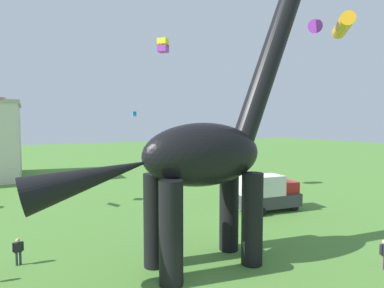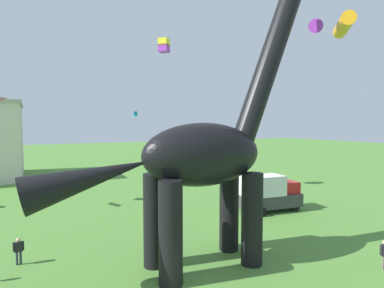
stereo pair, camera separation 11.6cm
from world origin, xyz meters
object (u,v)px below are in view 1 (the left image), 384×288
Objects in this scene: person_strolling_adult at (18,249)px; kite_drifting at (337,26)px; kite_apex at (134,114)px; dinosaur_sculpture at (202,155)px; kite_trailing at (163,45)px; kite_high_left at (189,154)px; person_photographer at (384,251)px; parked_box_truck at (268,193)px.

kite_drifting reaches higher than person_strolling_adult.
kite_apex reaches higher than person_strolling_adult.
kite_drifting is at bearing 7.03° from dinosaur_sculpture.
kite_trailing is (4.98, 17.44, 10.04)m from dinosaur_sculpture.
kite_high_left is 12.84m from kite_trailing.
person_strolling_adult is 1.04× the size of kite_trailing.
dinosaur_sculpture is 11.19m from person_strolling_adult.
person_strolling_adult is at bearing 165.11° from kite_drifting.
dinosaur_sculpture is 12.21m from kite_high_left.
kite_high_left is 0.72× the size of kite_drifting.
kite_trailing reaches higher than kite_apex.
person_strolling_adult is at bearing 22.01° from person_photographer.
dinosaur_sculpture is 11.67× the size of kite_trailing.
kite_high_left reaches higher than person_photographer.
dinosaur_sculpture is 2.87× the size of parked_box_truck.
person_strolling_adult is 2.75× the size of kite_apex.
parked_box_truck is at bearing 41.53° from dinosaur_sculpture.
parked_box_truck reaches higher than person_photographer.
kite_apex is 0.23× the size of kite_high_left.
kite_drifting is at bearing -58.06° from person_photographer.
person_photographer is at bearing -108.97° from kite_drifting.
kite_trailing reaches higher than person_strolling_adult.
person_strolling_adult is 15.72m from kite_high_left.
person_photographer is at bearing 129.19° from person_strolling_adult.
dinosaur_sculpture is 7.09× the size of kite_high_left.
parked_box_truck is 3.93× the size of person_strolling_adult.
parked_box_truck is 4.07× the size of kite_trailing.
person_strolling_adult is at bearing -154.63° from kite_high_left.
dinosaur_sculpture is at bearing 130.52° from person_strolling_adult.
kite_drifting is at bearing -74.83° from kite_trailing.
person_photographer reaches higher than person_strolling_adult.
parked_box_truck is (10.25, 6.53, -4.37)m from dinosaur_sculpture.
dinosaur_sculpture is 10.83m from person_photographer.
parked_box_truck is 16.86m from kite_apex.
dinosaur_sculpture reaches higher than kite_apex.
person_strolling_adult is (-17.08, 9.43, -0.05)m from person_photographer.
dinosaur_sculpture is at bearing -105.92° from kite_trailing.
kite_trailing is (13.80, 12.84, 15.16)m from person_strolling_adult.
kite_apex is at bearing -25.64° from person_photographer.
kite_high_left is 15.42m from kite_drifting.
kite_apex is at bearing 139.26° from kite_trailing.
parked_box_truck is 2.47× the size of kite_high_left.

